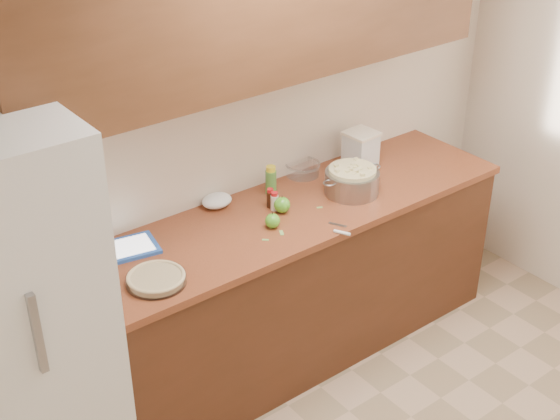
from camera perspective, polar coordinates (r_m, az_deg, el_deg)
room_shell at (r=2.93m, az=18.15°, el=-5.17°), size 3.60×3.60×3.60m
counter_run at (r=4.22m, az=0.10°, el=-5.67°), size 2.64×0.68×0.92m
upper_cabinets at (r=3.70m, az=-1.41°, el=14.70°), size 2.60×0.34×0.70m
fridge at (r=3.42m, az=-19.17°, el=-8.14°), size 0.70×0.70×1.80m
pie at (r=3.48m, az=-9.04°, el=-5.00°), size 0.27×0.27×0.04m
colander at (r=4.16m, az=5.28°, el=2.13°), size 0.39×0.29×0.14m
flour_canister at (r=4.45m, az=5.92°, el=4.49°), size 0.18×0.18×0.21m
tablet at (r=3.74m, az=-11.05°, el=-2.76°), size 0.31×0.25×0.02m
paring_knife at (r=3.82m, az=4.51°, el=-1.57°), size 0.10×0.17×0.02m
lemon_bottle at (r=4.13m, az=-0.67°, el=2.17°), size 0.06×0.06×0.16m
cinnamon_shaker at (r=3.99m, az=-0.40°, el=0.63°), size 0.04×0.04×0.10m
vanilla_bottle at (r=4.01m, az=-0.72°, el=0.87°), size 0.04×0.04×0.11m
mixing_bowl at (r=4.35m, az=1.67°, el=3.07°), size 0.20×0.20×0.07m
paper_towel at (r=4.04m, az=-4.64°, el=0.69°), size 0.17×0.15×0.07m
apple_left at (r=3.84m, az=-0.55°, el=-0.79°), size 0.08×0.08×0.09m
apple_center at (r=3.97m, az=0.16°, el=0.38°), size 0.08×0.08×0.10m
peel_a at (r=3.75m, az=-1.08°, el=-2.20°), size 0.03×0.03×0.00m
peel_b at (r=4.03m, az=2.92°, el=0.19°), size 0.03×0.02×0.00m
peel_c at (r=3.86m, az=-0.71°, el=-1.21°), size 0.03×0.04×0.00m
peel_d at (r=3.81m, az=0.12°, el=-1.68°), size 0.04×0.05×0.00m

